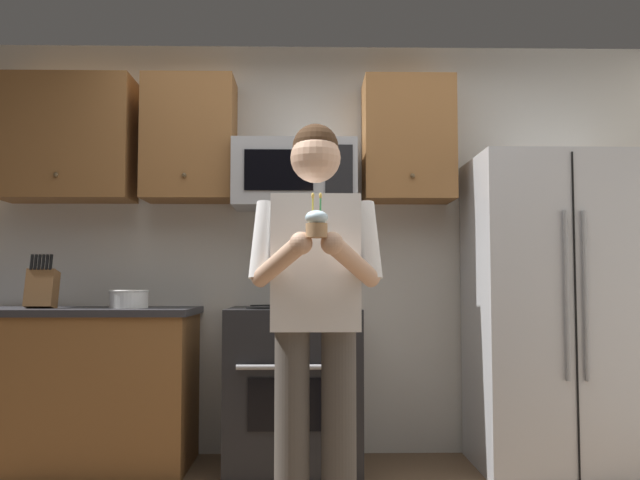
# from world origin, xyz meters

# --- Properties ---
(wall_back) EXTENTS (4.40, 0.10, 2.60)m
(wall_back) POSITION_xyz_m (0.00, 1.75, 1.30)
(wall_back) COLOR beige
(wall_back) RESTS_ON ground
(oven_range) EXTENTS (0.76, 0.70, 0.93)m
(oven_range) POSITION_xyz_m (-0.15, 1.36, 0.46)
(oven_range) COLOR black
(oven_range) RESTS_ON ground
(microwave) EXTENTS (0.74, 0.41, 0.40)m
(microwave) POSITION_xyz_m (-0.15, 1.48, 1.72)
(microwave) COLOR #9EA0A5
(refrigerator) EXTENTS (0.90, 0.75, 1.80)m
(refrigerator) POSITION_xyz_m (1.35, 1.32, 0.90)
(refrigerator) COLOR #B7BABF
(refrigerator) RESTS_ON ground
(cabinet_row_upper) EXTENTS (2.78, 0.36, 0.76)m
(cabinet_row_upper) POSITION_xyz_m (-0.72, 1.53, 1.95)
(cabinet_row_upper) COLOR brown
(counter_left) EXTENTS (1.44, 0.66, 0.92)m
(counter_left) POSITION_xyz_m (-1.45, 1.38, 0.46)
(counter_left) COLOR brown
(counter_left) RESTS_ON ground
(knife_block) EXTENTS (0.16, 0.15, 0.32)m
(knife_block) POSITION_xyz_m (-1.61, 1.33, 1.04)
(knife_block) COLOR brown
(knife_block) RESTS_ON counter_left
(bowl_large_white) EXTENTS (0.23, 0.23, 0.11)m
(bowl_large_white) POSITION_xyz_m (-1.11, 1.35, 0.98)
(bowl_large_white) COLOR white
(bowl_large_white) RESTS_ON counter_left
(person) EXTENTS (0.60, 0.48, 1.76)m
(person) POSITION_xyz_m (-0.04, 0.29, 1.00)
(person) COLOR #4C4742
(person) RESTS_ON ground
(cupcake) EXTENTS (0.09, 0.09, 0.17)m
(cupcake) POSITION_xyz_m (-0.04, -0.04, 1.29)
(cupcake) COLOR #A87F56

